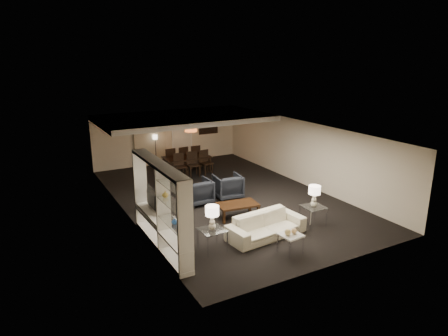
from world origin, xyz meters
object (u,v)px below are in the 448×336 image
coffee_table (237,210)px  chair_fl (169,159)px  armchair_right (228,186)px  chair_fr (194,156)px  side_table_left (212,240)px  floor_speaker (142,198)px  sofa (266,226)px  vase_amber (165,194)px  marble_table (290,244)px  armchair_left (197,192)px  chair_nm (194,164)px  television (150,200)px  vase_blue (174,221)px  chair_fm (181,158)px  pendant_light (191,129)px  table_lamp_right (314,196)px  chair_nr (206,163)px  floor_lamp (156,151)px  dining_table (187,165)px  chair_nl (180,166)px  table_lamp_left (212,218)px  side_table_right (313,216)px

coffee_table → chair_fl: (0.01, 5.96, 0.29)m
armchair_right → chair_fr: (0.61, 4.26, 0.09)m
side_table_left → floor_speaker: (-0.79, 3.46, 0.20)m
sofa → vase_amber: bearing=167.1°
side_table_left → marble_table: size_ratio=1.20×
armchair_left → side_table_left: size_ratio=1.49×
vase_amber → chair_nm: 6.93m
coffee_table → armchair_left: 1.81m
coffee_table → television: television is taller
vase_blue → chair_fl: (2.82, 7.77, -0.62)m
vase_blue → chair_nm: bearing=62.1°
vase_amber → chair_fm: vase_amber is taller
pendant_light → chair_fr: pendant_light is taller
table_lamp_right → marble_table: table_lamp_right is taller
chair_fr → chair_nm: bearing=63.3°
chair_fm → armchair_left: bearing=69.0°
chair_nr → floor_lamp: floor_lamp is taller
dining_table → chair_fl: size_ratio=1.92×
coffee_table → vase_blue: size_ratio=7.94×
sofa → side_table_left: sofa is taller
side_table_left → chair_nr: size_ratio=0.61×
marble_table → chair_fr: bearing=82.1°
floor_speaker → marble_table: bearing=-79.8°
vase_blue → floor_speaker: 3.74m
pendant_light → chair_fm: bearing=105.6°
table_lamp_right → chair_nl: table_lamp_right is taller
pendant_light → sofa: (-0.79, -6.89, -1.58)m
coffee_table → table_lamp_right: (1.70, -1.60, 0.69)m
armchair_left → chair_nm: (1.21, 2.96, 0.09)m
armchair_right → chair_fl: (-0.59, 4.26, 0.09)m
side_table_left → table_lamp_right: (3.40, 0.00, 0.62)m
dining_table → chair_nm: 0.67m
table_lamp_left → chair_nm: (2.31, 6.26, -0.40)m
vase_blue → dining_table: 7.94m
pendant_light → floor_lamp: pendant_light is taller
pendant_light → sofa: size_ratio=0.23×
armchair_left → chair_fl: (0.61, 4.26, 0.09)m
pendant_light → table_lamp_left: 7.39m
floor_speaker → chair_nr: bearing=18.6°
dining_table → chair_fr: 0.90m
floor_speaker → chair_nm: chair_nm is taller
pendant_light → chair_nm: pendant_light is taller
chair_fm → sofa: bearing=80.2°
side_table_right → floor_speaker: size_ratio=0.64×
floor_speaker → chair_nr: chair_nr is taller
sofa → chair_fl: 7.56m
vase_amber → dining_table: bearing=62.5°
vase_blue → chair_nr: size_ratio=0.15×
chair_nr → chair_nl: bearing=173.0°
coffee_table → vase_blue: bearing=-147.3°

